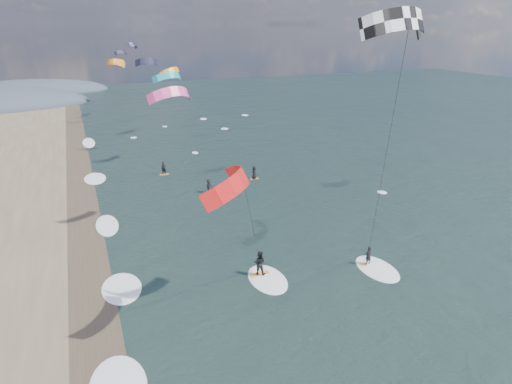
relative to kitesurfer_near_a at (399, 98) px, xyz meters
name	(u,v)px	position (x,y,z in m)	size (l,w,h in m)	color
wet_sand_strip	(96,341)	(-16.87, 3.83, -13.65)	(3.00, 240.00, 0.00)	#382D23
kitesurfer_near_a	(399,98)	(0.00, 0.00, 0.00)	(7.49, 8.31, 18.40)	orange
kitesurfer_near_b	(251,213)	(-7.64, 2.37, -6.44)	(7.05, 9.49, 11.33)	orange
far_kitesurfers	(214,177)	(-2.46, 26.56, -12.86)	(10.75, 8.81, 1.67)	orange
bg_kite_field	(143,62)	(-5.48, 52.03, -1.86)	(11.77, 73.85, 4.95)	orange
shoreline_surf	(110,293)	(-15.67, 8.58, -13.66)	(2.40, 79.40, 0.11)	white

